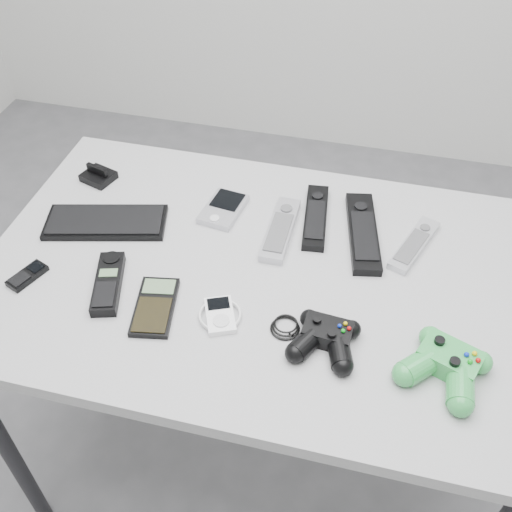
% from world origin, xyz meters
% --- Properties ---
extents(floor, '(3.50, 3.50, 0.00)m').
position_xyz_m(floor, '(0.00, 0.00, 0.00)').
color(floor, slate).
rests_on(floor, ground).
extents(desk, '(1.19, 0.77, 0.80)m').
position_xyz_m(desk, '(0.09, 0.01, 0.73)').
color(desk, '#98989A').
rests_on(desk, floor).
extents(pda_keyboard, '(0.30, 0.18, 0.02)m').
position_xyz_m(pda_keyboard, '(-0.29, 0.07, 0.81)').
color(pda_keyboard, black).
rests_on(pda_keyboard, desk).
extents(dock_bracket, '(0.09, 0.08, 0.04)m').
position_xyz_m(dock_bracket, '(-0.38, 0.22, 0.82)').
color(dock_bracket, black).
rests_on(dock_bracket, desk).
extents(pda, '(0.10, 0.14, 0.02)m').
position_xyz_m(pda, '(-0.04, 0.18, 0.81)').
color(pda, '#AFAFB6').
rests_on(pda, desk).
extents(remote_silver_a, '(0.05, 0.21, 0.02)m').
position_xyz_m(remote_silver_a, '(0.11, 0.14, 0.81)').
color(remote_silver_a, '#AFAFB6').
rests_on(remote_silver_a, desk).
extents(remote_black_a, '(0.07, 0.22, 0.02)m').
position_xyz_m(remote_black_a, '(0.18, 0.20, 0.81)').
color(remote_black_a, black).
rests_on(remote_black_a, desk).
extents(remote_black_b, '(0.11, 0.27, 0.02)m').
position_xyz_m(remote_black_b, '(0.29, 0.17, 0.81)').
color(remote_black_b, black).
rests_on(remote_black_b, desk).
extents(remote_silver_b, '(0.11, 0.19, 0.02)m').
position_xyz_m(remote_silver_b, '(0.40, 0.16, 0.81)').
color(remote_silver_b, '#BBBCC3').
rests_on(remote_silver_b, desk).
extents(mobile_phone, '(0.07, 0.09, 0.01)m').
position_xyz_m(mobile_phone, '(-0.38, -0.13, 0.81)').
color(mobile_phone, black).
rests_on(mobile_phone, desk).
extents(cordless_handset, '(0.10, 0.17, 0.03)m').
position_xyz_m(cordless_handset, '(-0.20, -0.12, 0.81)').
color(cordless_handset, black).
rests_on(cordless_handset, desk).
extents(calculator, '(0.10, 0.16, 0.02)m').
position_xyz_m(calculator, '(-0.09, -0.15, 0.81)').
color(calculator, black).
rests_on(calculator, desk).
extents(mp3_player, '(0.11, 0.12, 0.02)m').
position_xyz_m(mp3_player, '(0.04, -0.14, 0.81)').
color(mp3_player, white).
rests_on(mp3_player, desk).
extents(controller_black, '(0.23, 0.16, 0.04)m').
position_xyz_m(controller_black, '(0.25, -0.15, 0.82)').
color(controller_black, black).
rests_on(controller_black, desk).
extents(controller_green, '(0.20, 0.20, 0.05)m').
position_xyz_m(controller_green, '(0.48, -0.16, 0.83)').
color(controller_green, '#227D2F').
rests_on(controller_green, desk).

